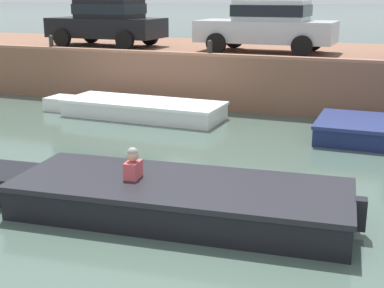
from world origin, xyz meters
TOP-DOWN VIEW (x-y plane):
  - ground_plane at (0.00, 5.67)m, footprint 400.00×400.00m
  - far_quay_wall at (0.00, 14.33)m, footprint 60.00×6.00m
  - far_wall_coping at (0.00, 11.45)m, footprint 60.00×0.24m
  - boat_moored_west_white at (-4.46, 9.78)m, footprint 5.28×1.68m
  - motorboat_passing at (-0.98, 3.86)m, footprint 6.21×2.31m
  - car_leftmost_black at (-7.16, 13.10)m, footprint 3.91×2.01m
  - car_left_inner_silver at (-1.65, 13.10)m, footprint 4.14×2.02m
  - mooring_bollard_west at (-8.40, 11.58)m, footprint 0.15×0.15m
  - mooring_bollard_mid at (-2.97, 11.58)m, footprint 0.15×0.15m

SIDE VIEW (x-z plane):
  - ground_plane at x=0.00m, z-range 0.00..0.00m
  - boat_moored_west_white at x=-4.46m, z-range 0.00..0.46m
  - motorboat_passing at x=-0.98m, z-range -0.24..0.78m
  - far_quay_wall at x=0.00m, z-range 0.00..1.55m
  - far_wall_coping at x=0.00m, z-range 1.55..1.63m
  - mooring_bollard_west at x=-8.40m, z-range 1.56..2.01m
  - mooring_bollard_mid at x=-2.97m, z-range 1.56..2.01m
  - car_leftmost_black at x=-7.16m, z-range 1.62..3.16m
  - car_left_inner_silver at x=-1.65m, z-range 1.62..3.16m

